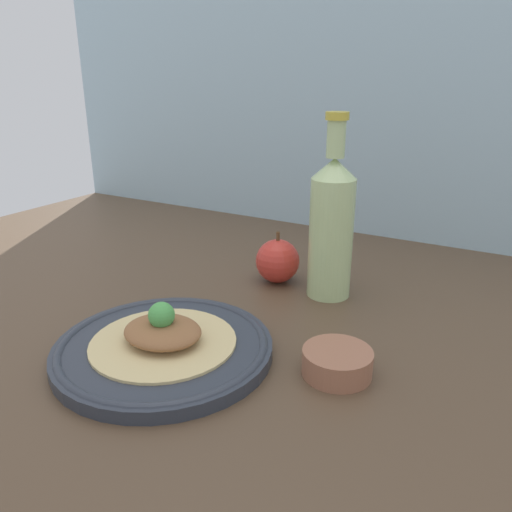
# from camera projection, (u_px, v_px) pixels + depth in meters

# --- Properties ---
(ground_plane) EXTENTS (1.80, 1.10, 0.04)m
(ground_plane) POSITION_uv_depth(u_px,v_px,m) (265.00, 338.00, 0.75)
(ground_plane) COLOR brown
(wall_backsplash) EXTENTS (1.80, 0.03, 0.80)m
(wall_backsplash) POSITION_uv_depth(u_px,v_px,m) (388.00, 51.00, 1.05)
(wall_backsplash) COLOR #9EBCCC
(wall_backsplash) RESTS_ON ground_plane
(plate) EXTENTS (0.29, 0.29, 0.02)m
(plate) POSITION_uv_depth(u_px,v_px,m) (164.00, 347.00, 0.66)
(plate) COLOR #2D333D
(plate) RESTS_ON ground_plane
(plated_food) EXTENTS (0.19, 0.19, 0.06)m
(plated_food) POSITION_uv_depth(u_px,v_px,m) (163.00, 333.00, 0.66)
(plated_food) COLOR #D6BC7F
(plated_food) RESTS_ON plate
(cider_bottle) EXTENTS (0.07, 0.07, 0.30)m
(cider_bottle) POSITION_uv_depth(u_px,v_px,m) (331.00, 225.00, 0.81)
(cider_bottle) COLOR #B7D18E
(cider_bottle) RESTS_ON ground_plane
(apple) EXTENTS (0.08, 0.08, 0.09)m
(apple) POSITION_uv_depth(u_px,v_px,m) (278.00, 261.00, 0.89)
(apple) COLOR red
(apple) RESTS_ON ground_plane
(dipping_bowl) EXTENTS (0.09, 0.09, 0.03)m
(dipping_bowl) POSITION_uv_depth(u_px,v_px,m) (337.00, 362.00, 0.62)
(dipping_bowl) COLOR #996047
(dipping_bowl) RESTS_ON ground_plane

